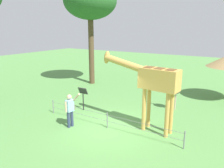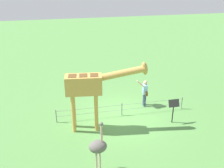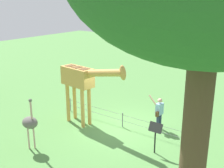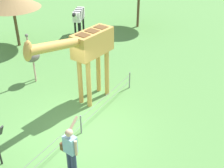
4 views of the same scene
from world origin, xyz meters
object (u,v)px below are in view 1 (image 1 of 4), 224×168
at_px(info_sign, 83,94).
at_px(giraffe, 152,81).
at_px(ostrich, 174,90).
at_px(visitor, 70,109).
at_px(tree_east, 90,2).

bearing_deg(info_sign, giraffe, 175.41).
height_order(ostrich, info_sign, ostrich).
height_order(visitor, info_sign, visitor).
xyz_separation_m(ostrich, tree_east, (7.63, -2.55, 5.31)).
bearing_deg(info_sign, visitor, 113.21).
xyz_separation_m(giraffe, info_sign, (4.15, -0.33, -1.34)).
bearing_deg(giraffe, visitor, 27.23).
bearing_deg(tree_east, info_sign, 122.23).
xyz_separation_m(tree_east, info_sign, (-3.32, 5.26, -5.54)).
bearing_deg(info_sign, tree_east, -57.77).
height_order(giraffe, tree_east, tree_east).
relative_size(giraffe, info_sign, 2.98).
bearing_deg(info_sign, ostrich, -147.81).
relative_size(visitor, info_sign, 1.28).
bearing_deg(ostrich, visitor, 53.95).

